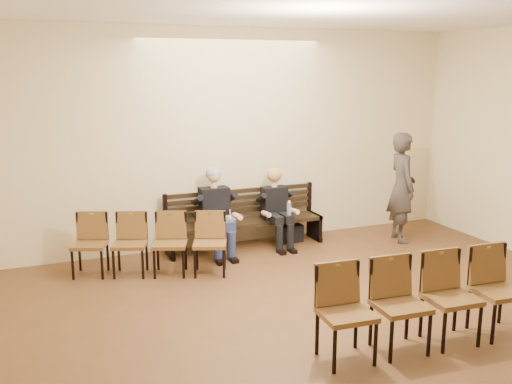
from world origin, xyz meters
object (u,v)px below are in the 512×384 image
bench (246,234)px  water_bottle (289,215)px  seated_man (216,212)px  bag (290,233)px  laptop (223,220)px  seated_woman (277,212)px  chair_row_back (427,303)px  chair_row_front (150,244)px  passerby (402,179)px

bench → water_bottle: (0.60, -0.37, 0.34)m
seated_man → water_bottle: bearing=-12.5°
bag → laptop: bearing=-166.1°
seated_woman → laptop: 1.00m
chair_row_back → laptop: bearing=109.2°
laptop → seated_man: bearing=112.8°
bench → chair_row_front: size_ratio=1.21×
seated_man → laptop: 0.20m
seated_woman → water_bottle: (0.10, -0.25, -0.01)m
seated_woman → passerby: bearing=-13.0°
passerby → seated_woman: bearing=90.7°
seated_man → water_bottle: seated_man is taller
seated_man → laptop: (0.05, -0.17, -0.10)m
bench → water_bottle: 0.79m
water_bottle → seated_woman: bearing=112.4°
laptop → chair_row_back: size_ratio=0.15×
seated_woman → laptop: size_ratio=3.32×
passerby → chair_row_back: 3.89m
seated_woman → chair_row_front: 2.26m
seated_man → chair_row_front: 1.30m
chair_row_back → water_bottle: bearing=92.2°
passerby → chair_row_front: bearing=104.4°
seated_man → passerby: size_ratio=0.64×
bag → passerby: bearing=-19.6°
seated_woman → water_bottle: size_ratio=4.85×
seated_woman → seated_man: bearing=180.0°
seated_man → chair_row_front: (-1.16, -0.53, -0.24)m
bench → chair_row_back: bearing=-82.3°
bench → laptop: bearing=-149.0°
bench → bag: (0.81, 0.03, -0.08)m
bag → chair_row_front: size_ratio=0.19×
bag → passerby: (1.76, -0.63, 0.91)m
seated_woman → passerby: size_ratio=0.55×
seated_man → laptop: size_ratio=3.88×
laptop → bag: 1.40m
laptop → chair_row_front: (-1.21, -0.36, -0.14)m
water_bottle → bag: bearing=62.6°
seated_woman → bag: 0.55m
bench → water_bottle: size_ratio=10.92×
water_bottle → bag: water_bottle is taller
seated_man → seated_woman: (1.03, 0.00, -0.10)m
bench → seated_woman: seated_woman is taller
seated_woman → bag: seated_woman is taller
chair_row_back → bag: bearing=89.3°
water_bottle → chair_row_back: size_ratio=0.10×
bench → chair_row_back: size_ratio=1.10×
bench → seated_woman: bearing=-13.6°
bag → bench: bearing=-177.9°
laptop → chair_row_back: chair_row_back is taller
bench → bag: size_ratio=6.56×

